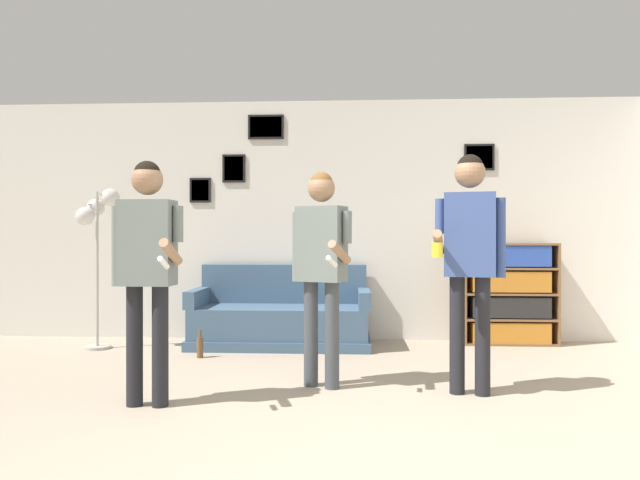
# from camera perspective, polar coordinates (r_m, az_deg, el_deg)

# --- Properties ---
(wall_back) EXTENTS (8.64, 0.08, 2.70)m
(wall_back) POSITION_cam_1_polar(r_m,az_deg,el_deg) (6.47, 3.63, 2.06)
(wall_back) COLOR beige
(wall_back) RESTS_ON ground_plane
(couch) EXTENTS (1.89, 0.80, 0.85)m
(couch) POSITION_cam_1_polar(r_m,az_deg,el_deg) (6.15, -3.92, -7.84)
(couch) COLOR #3D5670
(couch) RESTS_ON ground_plane
(bookshelf) EXTENTS (1.00, 0.30, 1.09)m
(bookshelf) POSITION_cam_1_polar(r_m,az_deg,el_deg) (6.50, 18.35, -5.12)
(bookshelf) COLOR brown
(bookshelf) RESTS_ON ground_plane
(floor_lamp) EXTENTS (0.39, 0.43, 1.66)m
(floor_lamp) POSITION_cam_1_polar(r_m,az_deg,el_deg) (6.33, -21.40, 1.38)
(floor_lamp) COLOR #ADA89E
(floor_lamp) RESTS_ON ground_plane
(person_player_foreground_left) EXTENTS (0.50, 0.46, 1.67)m
(person_player_foreground_left) POSITION_cam_1_polar(r_m,az_deg,el_deg) (4.04, -16.90, -1.49)
(person_player_foreground_left) COLOR black
(person_player_foreground_left) RESTS_ON ground_plane
(person_player_foreground_center) EXTENTS (0.47, 0.57, 1.65)m
(person_player_foreground_center) POSITION_cam_1_polar(r_m,az_deg,el_deg) (4.36, 0.12, -1.54)
(person_player_foreground_center) COLOR #3D4247
(person_player_foreground_center) RESTS_ON ground_plane
(person_watcher_holding_cup) EXTENTS (0.55, 0.41, 1.75)m
(person_watcher_holding_cup) POSITION_cam_1_polar(r_m,az_deg,el_deg) (4.29, 14.74, -0.54)
(person_watcher_holding_cup) COLOR black
(person_watcher_holding_cup) RESTS_ON ground_plane
(bottle_on_floor) EXTENTS (0.06, 0.06, 0.27)m
(bottle_on_floor) POSITION_cam_1_polar(r_m,az_deg,el_deg) (5.65, -11.91, -10.41)
(bottle_on_floor) COLOR brown
(bottle_on_floor) RESTS_ON ground_plane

